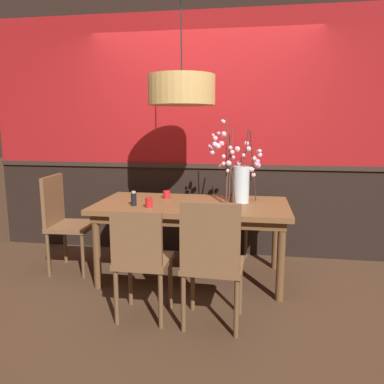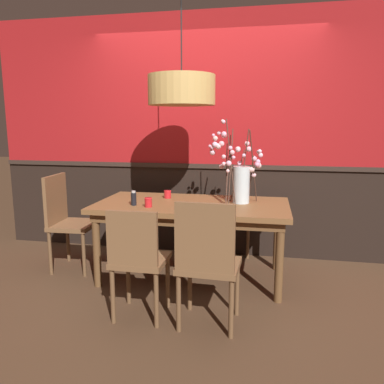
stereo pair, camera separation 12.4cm
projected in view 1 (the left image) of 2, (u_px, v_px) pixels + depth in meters
ground_plane at (192, 277)px, 3.77m from camera, size 24.00×24.00×0.00m
back_wall at (203, 138)px, 4.32m from camera, size 5.00×0.14×2.70m
dining_table at (192, 212)px, 3.65m from camera, size 1.82×0.93×0.75m
chair_far_side_right at (229, 206)px, 4.47m from camera, size 0.47×0.44×0.98m
chair_head_west_end at (64, 218)px, 3.87m from camera, size 0.44×0.47×0.99m
chair_near_side_right at (212, 258)px, 2.74m from camera, size 0.46×0.42×0.97m
chair_near_side_left at (141, 257)px, 2.86m from camera, size 0.40×0.39×0.88m
vase_with_blossoms at (239, 178)px, 3.63m from camera, size 0.52×0.35×0.79m
candle_holder_nearer_center at (167, 194)px, 3.86m from camera, size 0.08×0.08×0.08m
candle_holder_nearer_edge at (149, 203)px, 3.44m from camera, size 0.07×0.07×0.09m
condiment_bottle at (134, 199)px, 3.51m from camera, size 0.05×0.05×0.14m
pendant_lamp at (182, 90)px, 3.45m from camera, size 0.61×0.61×1.03m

